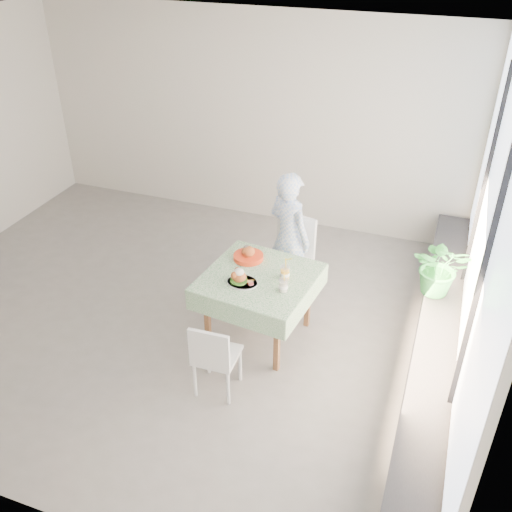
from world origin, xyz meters
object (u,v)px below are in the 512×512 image
at_px(main_dish, 241,279).
at_px(juice_cup_orange, 285,273).
at_px(cafe_table, 259,299).
at_px(potted_plant, 441,267).
at_px(diner, 289,238).
at_px(chair_far, 286,276).
at_px(chair_near, 217,369).

relative_size(main_dish, juice_cup_orange, 1.08).
height_order(cafe_table, juice_cup_orange, juice_cup_orange).
bearing_deg(potted_plant, diner, 175.99).
distance_m(chair_far, potted_plant, 1.67).
bearing_deg(diner, juice_cup_orange, 131.96).
relative_size(cafe_table, diner, 0.76).
relative_size(cafe_table, main_dish, 3.78).
distance_m(chair_near, diner, 1.73).
distance_m(chair_far, juice_cup_orange, 0.86).
relative_size(diner, potted_plant, 2.51).
bearing_deg(potted_plant, juice_cup_orange, -155.72).
relative_size(chair_near, diner, 0.52).
bearing_deg(chair_far, main_dish, -102.15).
bearing_deg(main_dish, chair_far, 77.85).
bearing_deg(main_dish, chair_near, -87.38).
height_order(diner, potted_plant, diner).
height_order(cafe_table, diner, diner).
bearing_deg(cafe_table, chair_far, 84.83).
height_order(chair_far, main_dish, chair_far).
xyz_separation_m(chair_near, potted_plant, (1.75, 1.54, 0.56)).
height_order(chair_near, diner, diner).
relative_size(cafe_table, chair_near, 1.46).
distance_m(chair_far, main_dish, 1.03).
bearing_deg(juice_cup_orange, diner, 104.13).
bearing_deg(diner, chair_near, 112.43).
relative_size(cafe_table, potted_plant, 1.91).
relative_size(chair_far, juice_cup_orange, 3.51).
bearing_deg(chair_far, juice_cup_orange, -74.63).
relative_size(chair_near, main_dish, 2.58).
height_order(chair_near, juice_cup_orange, juice_cup_orange).
xyz_separation_m(chair_near, juice_cup_orange, (0.34, 0.90, 0.56)).
relative_size(chair_far, potted_plant, 1.64).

